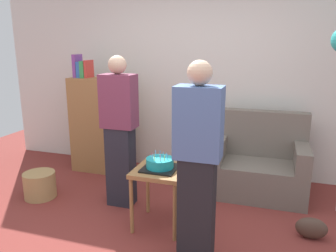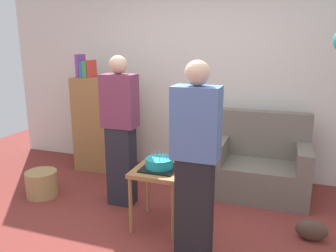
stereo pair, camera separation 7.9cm
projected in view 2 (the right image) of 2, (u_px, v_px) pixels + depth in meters
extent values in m
plane|color=maroon|center=(148.00, 250.00, 2.88)|extent=(8.00, 8.00, 0.00)
cube|color=silver|center=(205.00, 74.00, 4.44)|extent=(6.00, 0.10, 2.70)
cube|color=#6B6056|center=(258.00, 179.00, 3.90)|extent=(1.10, 0.70, 0.40)
cube|color=#6B6056|center=(263.00, 134.00, 4.03)|extent=(1.10, 0.16, 0.56)
cube|color=#6B6056|center=(220.00, 149.00, 3.97)|extent=(0.16, 0.70, 0.24)
cube|color=#6B6056|center=(304.00, 157.00, 3.67)|extent=(0.16, 0.70, 0.24)
cube|color=olive|center=(104.00, 125.00, 4.60)|extent=(0.80, 0.36, 1.30)
cube|color=#7F3D93|center=(81.00, 66.00, 4.51)|extent=(0.05, 0.19, 0.31)
cube|color=#3366B7|center=(84.00, 69.00, 4.50)|extent=(0.05, 0.19, 0.21)
cube|color=#38934C|center=(88.00, 69.00, 4.48)|extent=(0.06, 0.22, 0.22)
cube|color=red|center=(92.00, 69.00, 4.46)|extent=(0.03, 0.20, 0.23)
cube|color=olive|center=(159.00, 171.00, 3.15)|extent=(0.48, 0.48, 0.04)
cylinder|color=olive|center=(131.00, 206.00, 3.09)|extent=(0.04, 0.04, 0.55)
cylinder|color=olive|center=(173.00, 213.00, 2.96)|extent=(0.04, 0.04, 0.55)
cylinder|color=olive|center=(148.00, 188.00, 3.48)|extent=(0.04, 0.04, 0.55)
cylinder|color=olive|center=(186.00, 193.00, 3.34)|extent=(0.04, 0.04, 0.55)
cube|color=black|center=(159.00, 168.00, 3.14)|extent=(0.32, 0.32, 0.02)
cylinder|color=teal|center=(159.00, 163.00, 3.13)|extent=(0.26, 0.26, 0.09)
cylinder|color=#66B2E5|center=(166.00, 157.00, 3.08)|extent=(0.01, 0.01, 0.05)
cylinder|color=#66B2E5|center=(166.00, 155.00, 3.13)|extent=(0.01, 0.01, 0.05)
cylinder|color=#66B2E5|center=(163.00, 154.00, 3.16)|extent=(0.01, 0.01, 0.05)
cylinder|color=#66B2E5|center=(160.00, 153.00, 3.18)|extent=(0.01, 0.01, 0.06)
cylinder|color=#66B2E5|center=(155.00, 153.00, 3.17)|extent=(0.01, 0.01, 0.06)
cylinder|color=#EA668C|center=(151.00, 155.00, 3.13)|extent=(0.01, 0.01, 0.05)
cylinder|color=#66B2E5|center=(152.00, 157.00, 3.09)|extent=(0.01, 0.01, 0.05)
cylinder|color=#F2CC4C|center=(153.00, 158.00, 3.05)|extent=(0.01, 0.01, 0.05)
cylinder|color=#EA668C|center=(159.00, 158.00, 3.04)|extent=(0.01, 0.01, 0.06)
cylinder|color=#F2CC4C|center=(164.00, 158.00, 3.05)|extent=(0.01, 0.01, 0.05)
cube|color=#23232D|center=(122.00, 166.00, 3.64)|extent=(0.28, 0.20, 0.88)
cube|color=#75334C|center=(119.00, 101.00, 3.47)|extent=(0.36, 0.22, 0.56)
sphere|color=#D1A889|center=(118.00, 65.00, 3.38)|extent=(0.19, 0.19, 0.19)
cube|color=black|center=(194.00, 210.00, 2.68)|extent=(0.28, 0.20, 0.88)
cube|color=#4C6BA3|center=(196.00, 123.00, 2.51)|extent=(0.36, 0.22, 0.56)
sphere|color=#D1A889|center=(197.00, 73.00, 2.41)|extent=(0.19, 0.19, 0.19)
cylinder|color=#A88451|center=(42.00, 184.00, 3.88)|extent=(0.36, 0.36, 0.30)
ellipsoid|color=#473328|center=(312.00, 230.00, 3.01)|extent=(0.28, 0.14, 0.20)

